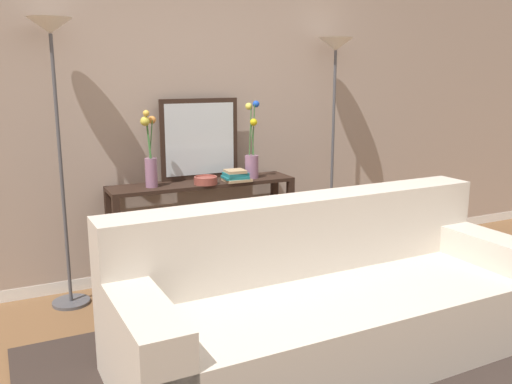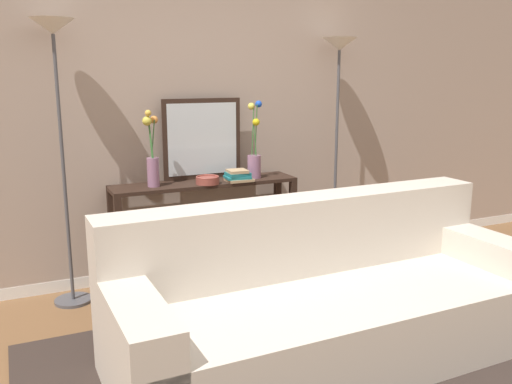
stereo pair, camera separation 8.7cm
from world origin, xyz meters
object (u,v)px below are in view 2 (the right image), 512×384
book_stack (238,176)px  wall_mirror (202,139)px  floor_lamp_right (338,88)px  vase_short_flowers (254,156)px  couch (326,304)px  console_table (206,213)px  book_row_under_console (151,281)px  floor_lamp_left (57,84)px  fruit_bowl (208,180)px  vase_tall_flowers (152,158)px

book_stack → wall_mirror: bearing=133.5°
floor_lamp_right → vase_short_flowers: (-0.76, -0.01, -0.51)m
couch → floor_lamp_right: (0.93, 1.38, 1.17)m
console_table → book_stack: size_ratio=6.91×
couch → vase_short_flowers: (0.17, 1.37, 0.66)m
couch → console_table: 1.43m
book_row_under_console → floor_lamp_left: bearing=-178.6°
couch → book_stack: 1.41m
floor_lamp_right → wall_mirror: floor_lamp_right is taller
couch → floor_lamp_right: size_ratio=1.33×
fruit_bowl → console_table: bearing=83.2°
floor_lamp_right → book_row_under_console: 2.15m
fruit_bowl → couch: bearing=-79.4°
floor_lamp_right → wall_mirror: bearing=172.8°
console_table → wall_mirror: bearing=76.7°
floor_lamp_right → fruit_bowl: 1.35m
couch → book_row_under_console: 1.57m
console_table → vase_short_flowers: 0.59m
console_table → floor_lamp_right: size_ratio=0.76×
couch → console_table: size_ratio=1.75×
book_row_under_console → wall_mirror: bearing=15.0°
wall_mirror → fruit_bowl: 0.36m
couch → vase_tall_flowers: (-0.64, 1.37, 0.69)m
fruit_bowl → book_row_under_console: 0.88m
floor_lamp_left → vase_short_flowers: bearing=-0.3°
couch → floor_lamp_right: 2.03m
vase_short_flowers → floor_lamp_left: bearing=179.7°
couch → book_stack: size_ratio=12.07×
floor_lamp_left → vase_short_flowers: 1.53m
vase_short_flowers → couch: bearing=-97.1°
wall_mirror → fruit_bowl: (-0.04, -0.22, -0.28)m
vase_tall_flowers → vase_short_flowers: bearing=-0.1°
vase_tall_flowers → vase_short_flowers: 0.81m
couch → wall_mirror: size_ratio=3.99×
wall_mirror → book_stack: (0.21, -0.22, -0.27)m
couch → floor_lamp_left: bearing=132.2°
fruit_bowl → book_row_under_console: (-0.44, 0.09, -0.76)m
wall_mirror → fruit_bowl: bearing=-100.7°
vase_short_flowers → book_stack: 0.23m
floor_lamp_left → couch: bearing=-47.8°
wall_mirror → book_stack: 0.40m
fruit_bowl → book_row_under_console: bearing=168.3°
book_stack → book_row_under_console: book_stack is taller
book_stack → couch: bearing=-90.1°
wall_mirror → vase_tall_flowers: 0.47m
console_table → floor_lamp_left: bearing=-179.2°
vase_tall_flowers → book_stack: bearing=-6.0°
wall_mirror → book_stack: bearing=-46.5°
floor_lamp_right → fruit_bowl: floor_lamp_right is taller
console_table → vase_tall_flowers: vase_tall_flowers is taller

